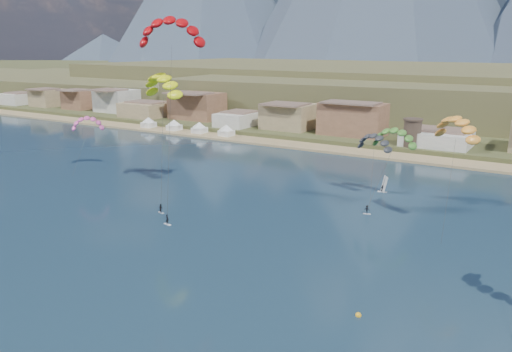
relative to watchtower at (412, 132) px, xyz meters
The scene contains 13 objects.
ground 114.29m from the watchtower, 92.51° to the right, with size 2400.00×2400.00×0.00m, color #0D2030.
beach 11.25m from the watchtower, 122.01° to the right, with size 2200.00×12.00×0.90m.
town 45.73m from the watchtower, 169.92° to the left, with size 400.00×24.00×12.00m.
watchtower is the anchor object (origin of this frame).
beach_tents 81.69m from the watchtower, behind, with size 43.40×6.40×5.00m.
kitesurfer_red 86.59m from the watchtower, 109.62° to the right, with size 15.04×17.29×38.96m.
kitesurfer_yellow 82.32m from the watchtower, 114.79° to the right, with size 14.79×15.27×28.38m.
kitesurfer_green 52.39m from the watchtower, 79.32° to the right, with size 9.78×14.54×18.10m.
distant_kite_pink 93.82m from the watchtower, 135.60° to the right, with size 8.50×8.27×15.99m.
distant_kite_dark 53.28m from the watchtower, 83.52° to the right, with size 8.79×6.61×16.00m.
distant_kite_orange 69.76m from the watchtower, 69.41° to the right, with size 9.82×8.71×22.02m.
windsurfer 47.04m from the watchtower, 81.99° to the right, with size 2.11×2.29×3.71m.
buoy 103.39m from the watchtower, 78.02° to the right, with size 0.73×0.73×0.73m.
Camera 1 is at (45.46, -41.68, 32.25)m, focal length 36.07 mm.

